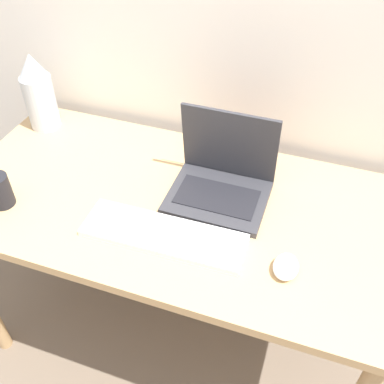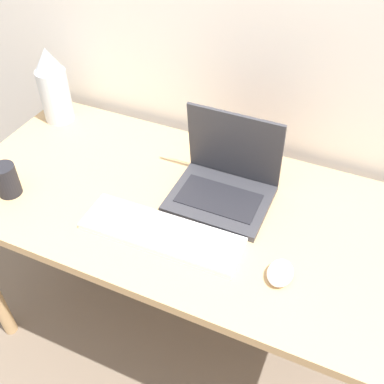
{
  "view_description": "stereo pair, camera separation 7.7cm",
  "coord_description": "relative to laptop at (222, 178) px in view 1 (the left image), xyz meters",
  "views": [
    {
      "loc": [
        0.38,
        -0.56,
        1.66
      ],
      "look_at": [
        0.08,
        0.3,
        0.83
      ],
      "focal_mm": 42.0,
      "sensor_mm": 36.0,
      "label": 1
    },
    {
      "loc": [
        0.45,
        -0.54,
        1.66
      ],
      "look_at": [
        0.08,
        0.3,
        0.83
      ],
      "focal_mm": 42.0,
      "sensor_mm": 36.0,
      "label": 2
    }
  ],
  "objects": [
    {
      "name": "mouse",
      "position": [
        0.24,
        -0.24,
        -0.04
      ],
      "size": [
        0.07,
        0.09,
        0.03
      ],
      "color": "white",
      "rests_on": "desk"
    },
    {
      "name": "laptop",
      "position": [
        0.0,
        0.0,
        0.0
      ],
      "size": [
        0.29,
        0.24,
        0.26
      ],
      "color": "#333338",
      "rests_on": "desk"
    },
    {
      "name": "keyboard",
      "position": [
        -0.1,
        -0.23,
        -0.05
      ],
      "size": [
        0.46,
        0.15,
        0.02
      ],
      "color": "white",
      "rests_on": "desk"
    },
    {
      "name": "desk",
      "position": [
        -0.13,
        -0.09,
        -0.14
      ],
      "size": [
        1.37,
        0.68,
        0.73
      ],
      "color": "tan",
      "rests_on": "ground_plane"
    },
    {
      "name": "vase",
      "position": [
        -0.71,
        0.14,
        0.08
      ],
      "size": [
        0.11,
        0.11,
        0.28
      ],
      "color": "silver",
      "rests_on": "desk"
    }
  ]
}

